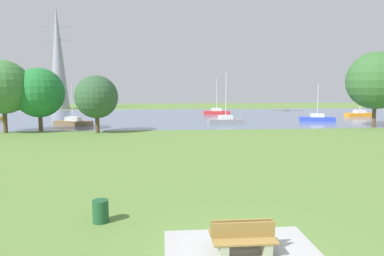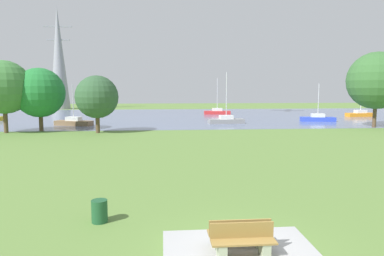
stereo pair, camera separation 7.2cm
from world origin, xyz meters
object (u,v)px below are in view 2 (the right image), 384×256
object	(u,v)px
sailboat_gray	(226,120)
sailboat_red	(217,112)
bench_facing_inland	(243,243)
bench_facing_water	(239,235)
tree_mid_shore	(377,81)
sailboat_blue	(318,118)
litter_bin	(100,211)
tree_east_near	(97,97)
tree_east_far	(4,87)
sailboat_orange	(360,114)
electricity_pylon	(59,58)
tree_west_near	(40,93)
sailboat_brown	(74,122)

from	to	relation	value
sailboat_gray	sailboat_red	distance (m)	17.19
bench_facing_inland	bench_facing_water	bearing A→B (deg)	90.00
sailboat_red	tree_mid_shore	world-z (taller)	tree_mid_shore
sailboat_blue	litter_bin	bearing A→B (deg)	-124.17
litter_bin	tree_east_near	bearing A→B (deg)	100.41
tree_east_near	bench_facing_inland	bearing A→B (deg)	-72.28
sailboat_red	tree_east_far	distance (m)	36.74
bench_facing_inland	tree_east_near	bearing A→B (deg)	107.72
sailboat_orange	electricity_pylon	size ratio (longest dim) A/B	0.24
bench_facing_water	sailboat_orange	distance (m)	55.68
tree_west_near	electricity_pylon	size ratio (longest dim) A/B	0.30
bench_facing_inland	sailboat_gray	distance (m)	37.60
tree_mid_shore	electricity_pylon	world-z (taller)	electricity_pylon
tree_east_near	sailboat_gray	bearing A→B (deg)	28.98
sailboat_orange	sailboat_blue	bearing A→B (deg)	-145.18
bench_facing_inland	sailboat_blue	bearing A→B (deg)	62.86
bench_facing_water	tree_east_far	distance (m)	34.68
sailboat_blue	electricity_pylon	size ratio (longest dim) A/B	0.23
tree_west_near	tree_east_near	distance (m)	6.83
bench_facing_water	sailboat_red	xyz separation A→B (m)	(7.79, 53.66, -0.01)
litter_bin	sailboat_orange	size ratio (longest dim) A/B	0.15
litter_bin	tree_east_near	distance (m)	26.10
tree_east_far	tree_west_near	world-z (taller)	tree_east_far
sailboat_brown	sailboat_red	world-z (taller)	sailboat_red
electricity_pylon	bench_facing_water	bearing A→B (deg)	-70.62
sailboat_red	sailboat_orange	world-z (taller)	sailboat_red
tree_west_near	electricity_pylon	xyz separation A→B (m)	(-10.23, 43.58, 7.49)
sailboat_red	tree_east_near	distance (m)	30.93
litter_bin	sailboat_brown	bearing A→B (deg)	105.35
bench_facing_water	sailboat_red	bearing A→B (deg)	81.74
bench_facing_water	tree_east_near	world-z (taller)	tree_east_near
sailboat_brown	sailboat_red	bearing A→B (deg)	39.96
sailboat_gray	tree_east_far	bearing A→B (deg)	-162.89
tree_west_near	bench_facing_inland	bearing A→B (deg)	-62.87
sailboat_red	electricity_pylon	world-z (taller)	electricity_pylon
bench_facing_inland	tree_east_near	size ratio (longest dim) A/B	0.30
bench_facing_water	litter_bin	world-z (taller)	bench_facing_water
sailboat_orange	tree_east_far	xyz separation A→B (m)	(-49.88, -17.48, 4.40)
tree_mid_shore	electricity_pylon	xyz separation A→B (m)	(-49.38, 42.96, 6.08)
tree_east_near	litter_bin	bearing A→B (deg)	-79.59
sailboat_blue	tree_west_near	size ratio (longest dim) A/B	0.78
sailboat_orange	sailboat_brown	bearing A→B (deg)	-166.76
tree_east_far	electricity_pylon	distance (m)	45.84
bench_facing_water	sailboat_gray	world-z (taller)	sailboat_gray
bench_facing_water	tree_east_far	world-z (taller)	tree_east_far
tree_west_near	tree_east_far	bearing A→B (deg)	-159.75
sailboat_blue	electricity_pylon	bearing A→B (deg)	142.80
tree_west_near	bench_facing_water	bearing A→B (deg)	-62.45
tree_east_far	tree_mid_shore	world-z (taller)	tree_mid_shore
sailboat_brown	tree_west_near	distance (m)	7.25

